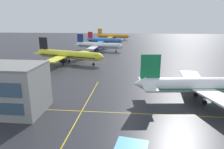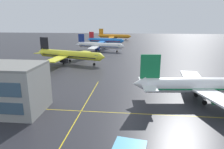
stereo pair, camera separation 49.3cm
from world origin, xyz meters
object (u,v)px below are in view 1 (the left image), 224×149
(airliner_far_right_stand, at_px, (104,40))
(airliner_distant_taxiway, at_px, (113,36))
(airliner_second_row, at_px, (207,85))
(airliner_third_row, at_px, (68,55))
(airliner_far_left_stand, at_px, (98,45))

(airliner_far_right_stand, distance_m, airliner_distant_taxiway, 40.17)
(airliner_second_row, distance_m, airliner_third_row, 65.62)
(airliner_second_row, distance_m, airliner_far_right_stand, 124.50)
(airliner_far_left_stand, bearing_deg, airliner_second_row, -62.71)
(airliner_second_row, xyz_separation_m, airliner_third_row, (-50.27, 42.17, -0.13))
(airliner_second_row, distance_m, airliner_far_left_stand, 91.89)
(airliner_second_row, xyz_separation_m, airliner_far_left_stand, (-42.14, 81.66, -0.47))
(airliner_second_row, relative_size, airliner_far_left_stand, 1.14)
(airliner_third_row, xyz_separation_m, airliner_distant_taxiway, (10.36, 114.68, -0.30))
(airliner_second_row, height_order, airliner_distant_taxiway, airliner_second_row)
(airliner_far_left_stand, xyz_separation_m, airliner_distant_taxiway, (2.23, 75.19, 0.05))
(airliner_far_right_stand, xyz_separation_m, airliner_distant_taxiway, (3.16, 40.04, 0.27))
(airliner_second_row, distance_m, airliner_distant_taxiway, 161.85)
(airliner_third_row, xyz_separation_m, airliner_far_right_stand, (7.20, 74.64, -0.56))
(airliner_far_right_stand, bearing_deg, airliner_second_row, -69.76)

